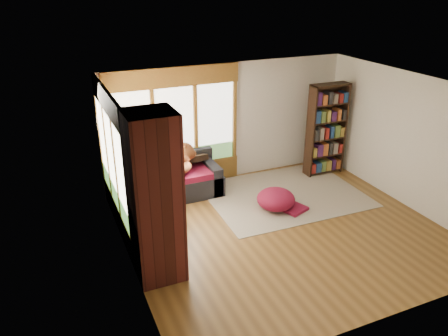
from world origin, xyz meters
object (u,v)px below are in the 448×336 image
object	(u,v)px
sectional_sofa	(153,195)
dog_brindle	(160,188)
bookshelf	(326,130)
brick_chimney	(155,199)
dog_tan	(173,164)
pouf	(276,199)
area_rug	(284,194)

from	to	relation	value
sectional_sofa	dog_brindle	distance (m)	0.79
sectional_sofa	bookshelf	world-z (taller)	bookshelf
brick_chimney	dog_tan	size ratio (longest dim) A/B	2.41
brick_chimney	pouf	world-z (taller)	brick_chimney
brick_chimney	area_rug	distance (m)	3.72
area_rug	brick_chimney	bearing A→B (deg)	-153.86
brick_chimney	dog_brindle	bearing A→B (deg)	72.59
bookshelf	dog_tan	bearing A→B (deg)	179.21
sectional_sofa	dog_tan	xyz separation A→B (m)	(0.49, 0.18, 0.52)
sectional_sofa	dog_tan	distance (m)	0.73
brick_chimney	sectional_sofa	world-z (taller)	brick_chimney
area_rug	pouf	xyz separation A→B (m)	(-0.47, -0.44, 0.21)
dog_tan	dog_brindle	distance (m)	0.97
brick_chimney	area_rug	bearing A→B (deg)	26.14
dog_brindle	sectional_sofa	bearing A→B (deg)	7.10
brick_chimney	sectional_sofa	xyz separation A→B (m)	(0.45, 2.05, -1.00)
pouf	bookshelf	bearing A→B (deg)	29.99
dog_tan	pouf	bearing A→B (deg)	-39.71
pouf	dog_brindle	xyz separation A→B (m)	(-2.23, 0.30, 0.54)
dog_brindle	area_rug	bearing A→B (deg)	-79.18
pouf	dog_tan	bearing A→B (deg)	146.91
area_rug	sectional_sofa	bearing A→B (deg)	169.26
brick_chimney	bookshelf	bearing A→B (deg)	25.61
pouf	dog_tan	world-z (taller)	dog_tan
sectional_sofa	dog_brindle	bearing A→B (deg)	-89.92
sectional_sofa	area_rug	size ratio (longest dim) A/B	0.69
brick_chimney	dog_tan	distance (m)	2.46
bookshelf	dog_brindle	bearing A→B (deg)	-169.24
brick_chimney	area_rug	xyz separation A→B (m)	(3.13, 1.54, -1.29)
area_rug	bookshelf	xyz separation A→B (m)	(1.41, 0.64, 1.05)
sectional_sofa	area_rug	bearing A→B (deg)	-9.93
area_rug	dog_brindle	size ratio (longest dim) A/B	3.74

